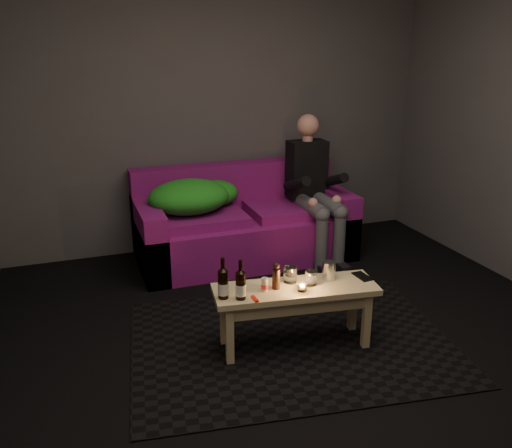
{
  "coord_description": "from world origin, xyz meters",
  "views": [
    {
      "loc": [
        -1.37,
        -2.57,
        1.89
      ],
      "look_at": [
        -0.03,
        1.15,
        0.53
      ],
      "focal_mm": 38.0,
      "sensor_mm": 36.0,
      "label": 1
    }
  ],
  "objects_px": {
    "sofa": "(243,226)",
    "steel_cup": "(329,270)",
    "person": "(314,185)",
    "beer_bottle_b": "(241,285)",
    "coffee_table": "(295,297)",
    "beer_bottle_a": "(223,283)"
  },
  "relations": [
    {
      "from": "beer_bottle_b",
      "to": "sofa",
      "type": "bearing_deg",
      "value": 71.14
    },
    {
      "from": "person",
      "to": "beer_bottle_b",
      "type": "height_order",
      "value": "person"
    },
    {
      "from": "coffee_table",
      "to": "steel_cup",
      "type": "height_order",
      "value": "steel_cup"
    },
    {
      "from": "beer_bottle_a",
      "to": "beer_bottle_b",
      "type": "distance_m",
      "value": 0.11
    },
    {
      "from": "sofa",
      "to": "coffee_table",
      "type": "distance_m",
      "value": 1.59
    },
    {
      "from": "person",
      "to": "beer_bottle_a",
      "type": "height_order",
      "value": "person"
    },
    {
      "from": "beer_bottle_a",
      "to": "person",
      "type": "bearing_deg",
      "value": 48.36
    },
    {
      "from": "coffee_table",
      "to": "beer_bottle_a",
      "type": "relative_size",
      "value": 4.13
    },
    {
      "from": "sofa",
      "to": "person",
      "type": "bearing_deg",
      "value": -14.07
    },
    {
      "from": "sofa",
      "to": "steel_cup",
      "type": "xyz_separation_m",
      "value": [
        0.07,
        -1.54,
        0.19
      ]
    },
    {
      "from": "sofa",
      "to": "steel_cup",
      "type": "bearing_deg",
      "value": -87.36
    },
    {
      "from": "coffee_table",
      "to": "beer_bottle_b",
      "type": "xyz_separation_m",
      "value": [
        -0.37,
        -0.04,
        0.17
      ]
    },
    {
      "from": "beer_bottle_a",
      "to": "beer_bottle_b",
      "type": "bearing_deg",
      "value": -25.82
    },
    {
      "from": "sofa",
      "to": "beer_bottle_a",
      "type": "height_order",
      "value": "sofa"
    },
    {
      "from": "person",
      "to": "coffee_table",
      "type": "distance_m",
      "value": 1.66
    },
    {
      "from": "person",
      "to": "beer_bottle_b",
      "type": "relative_size",
      "value": 5.08
    },
    {
      "from": "beer_bottle_b",
      "to": "steel_cup",
      "type": "height_order",
      "value": "beer_bottle_b"
    },
    {
      "from": "beer_bottle_a",
      "to": "beer_bottle_b",
      "type": "height_order",
      "value": "beer_bottle_a"
    },
    {
      "from": "sofa",
      "to": "steel_cup",
      "type": "distance_m",
      "value": 1.55
    },
    {
      "from": "sofa",
      "to": "person",
      "type": "distance_m",
      "value": 0.73
    },
    {
      "from": "beer_bottle_a",
      "to": "coffee_table",
      "type": "bearing_deg",
      "value": -0.4
    },
    {
      "from": "sofa",
      "to": "beer_bottle_b",
      "type": "relative_size",
      "value": 7.61
    }
  ]
}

